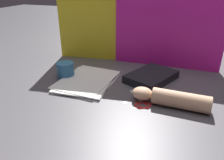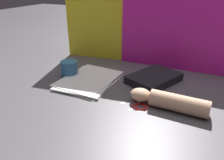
{
  "view_description": "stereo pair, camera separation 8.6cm",
  "coord_description": "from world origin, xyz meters",
  "px_view_note": "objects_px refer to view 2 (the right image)",
  "views": [
    {
      "loc": [
        0.33,
        -0.88,
        0.5
      ],
      "look_at": [
        0.02,
        0.01,
        0.06
      ],
      "focal_mm": 35.0,
      "sensor_mm": 36.0,
      "label": 1
    },
    {
      "loc": [
        0.41,
        -0.85,
        0.5
      ],
      "look_at": [
        0.02,
        0.01,
        0.06
      ],
      "focal_mm": 35.0,
      "sensor_mm": 36.0,
      "label": 2
    }
  ],
  "objects_px": {
    "scissors": "(139,103)",
    "book_closed": "(154,78)",
    "hand_forearm": "(169,101)",
    "mug": "(69,69)",
    "paper_stack": "(89,80)"
  },
  "relations": [
    {
      "from": "scissors",
      "to": "book_closed",
      "type": "bearing_deg",
      "value": 90.67
    },
    {
      "from": "hand_forearm",
      "to": "paper_stack",
      "type": "bearing_deg",
      "value": 168.29
    },
    {
      "from": "book_closed",
      "to": "scissors",
      "type": "xyz_separation_m",
      "value": [
        0.0,
        -0.25,
        -0.02
      ]
    },
    {
      "from": "mug",
      "to": "paper_stack",
      "type": "bearing_deg",
      "value": -8.72
    },
    {
      "from": "paper_stack",
      "to": "scissors",
      "type": "xyz_separation_m",
      "value": [
        0.32,
        -0.11,
        -0.0
      ]
    },
    {
      "from": "book_closed",
      "to": "scissors",
      "type": "height_order",
      "value": "book_closed"
    },
    {
      "from": "hand_forearm",
      "to": "mug",
      "type": "xyz_separation_m",
      "value": [
        -0.58,
        0.11,
        0.01
      ]
    },
    {
      "from": "scissors",
      "to": "hand_forearm",
      "type": "relative_size",
      "value": 0.53
    },
    {
      "from": "book_closed",
      "to": "scissors",
      "type": "distance_m",
      "value": 0.25
    },
    {
      "from": "paper_stack",
      "to": "scissors",
      "type": "relative_size",
      "value": 2.05
    },
    {
      "from": "book_closed",
      "to": "hand_forearm",
      "type": "bearing_deg",
      "value": -61.33
    },
    {
      "from": "paper_stack",
      "to": "book_closed",
      "type": "height_order",
      "value": "book_closed"
    },
    {
      "from": "paper_stack",
      "to": "book_closed",
      "type": "bearing_deg",
      "value": 24.17
    },
    {
      "from": "paper_stack",
      "to": "scissors",
      "type": "bearing_deg",
      "value": -18.72
    },
    {
      "from": "scissors",
      "to": "hand_forearm",
      "type": "distance_m",
      "value": 0.13
    }
  ]
}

